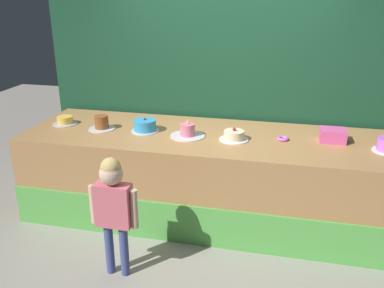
{
  "coord_description": "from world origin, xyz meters",
  "views": [
    {
      "loc": [
        0.7,
        -3.31,
        2.31
      ],
      "look_at": [
        -0.15,
        0.35,
        0.89
      ],
      "focal_mm": 38.57,
      "sensor_mm": 36.0,
      "label": 1
    }
  ],
  "objects_px": {
    "cake_center_left": "(145,126)",
    "cake_left": "(102,123)",
    "pink_box": "(333,135)",
    "cake_center_right": "(188,132)",
    "cake_far_left": "(65,121)",
    "donut": "(283,139)",
    "cake_right": "(234,136)",
    "child_figure": "(113,201)"
  },
  "relations": [
    {
      "from": "donut",
      "to": "cake_far_left",
      "type": "relative_size",
      "value": 0.43
    },
    {
      "from": "cake_far_left",
      "to": "cake_right",
      "type": "height_order",
      "value": "cake_right"
    },
    {
      "from": "cake_left",
      "to": "cake_right",
      "type": "xyz_separation_m",
      "value": [
        1.41,
        -0.02,
        -0.02
      ]
    },
    {
      "from": "child_figure",
      "to": "pink_box",
      "type": "xyz_separation_m",
      "value": [
        1.77,
        1.25,
        0.28
      ]
    },
    {
      "from": "cake_left",
      "to": "cake_center_left",
      "type": "relative_size",
      "value": 0.96
    },
    {
      "from": "pink_box",
      "to": "cake_far_left",
      "type": "relative_size",
      "value": 0.9
    },
    {
      "from": "cake_center_left",
      "to": "cake_left",
      "type": "bearing_deg",
      "value": -175.43
    },
    {
      "from": "pink_box",
      "to": "cake_center_left",
      "type": "bearing_deg",
      "value": -176.51
    },
    {
      "from": "donut",
      "to": "cake_left",
      "type": "height_order",
      "value": "cake_left"
    },
    {
      "from": "cake_left",
      "to": "cake_far_left",
      "type": "bearing_deg",
      "value": 170.97
    },
    {
      "from": "pink_box",
      "to": "cake_right",
      "type": "height_order",
      "value": "cake_right"
    },
    {
      "from": "cake_left",
      "to": "cake_right",
      "type": "relative_size",
      "value": 0.96
    },
    {
      "from": "donut",
      "to": "cake_center_right",
      "type": "bearing_deg",
      "value": -173.78
    },
    {
      "from": "cake_left",
      "to": "cake_right",
      "type": "distance_m",
      "value": 1.41
    },
    {
      "from": "cake_far_left",
      "to": "cake_center_left",
      "type": "xyz_separation_m",
      "value": [
        0.94,
        -0.04,
        0.02
      ]
    },
    {
      "from": "pink_box",
      "to": "cake_center_left",
      "type": "distance_m",
      "value": 1.89
    },
    {
      "from": "cake_far_left",
      "to": "child_figure",
      "type": "bearing_deg",
      "value": -48.01
    },
    {
      "from": "cake_far_left",
      "to": "cake_left",
      "type": "distance_m",
      "value": 0.48
    },
    {
      "from": "pink_box",
      "to": "cake_right",
      "type": "bearing_deg",
      "value": -169.57
    },
    {
      "from": "cake_center_left",
      "to": "cake_right",
      "type": "bearing_deg",
      "value": -3.55
    },
    {
      "from": "pink_box",
      "to": "cake_left",
      "type": "xyz_separation_m",
      "value": [
        -2.35,
        -0.15,
        -0.0
      ]
    },
    {
      "from": "child_figure",
      "to": "donut",
      "type": "relative_size",
      "value": 9.31
    },
    {
      "from": "cake_center_left",
      "to": "cake_center_right",
      "type": "bearing_deg",
      "value": -6.52
    },
    {
      "from": "child_figure",
      "to": "donut",
      "type": "distance_m",
      "value": 1.77
    },
    {
      "from": "cake_center_left",
      "to": "cake_far_left",
      "type": "bearing_deg",
      "value": 177.74
    },
    {
      "from": "cake_far_left",
      "to": "cake_center_right",
      "type": "relative_size",
      "value": 0.78
    },
    {
      "from": "child_figure",
      "to": "donut",
      "type": "height_order",
      "value": "child_figure"
    },
    {
      "from": "child_figure",
      "to": "cake_center_left",
      "type": "xyz_separation_m",
      "value": [
        -0.11,
        1.13,
        0.28
      ]
    },
    {
      "from": "cake_center_left",
      "to": "child_figure",
      "type": "bearing_deg",
      "value": -84.41
    },
    {
      "from": "pink_box",
      "to": "cake_center_right",
      "type": "relative_size",
      "value": 0.69
    },
    {
      "from": "cake_center_left",
      "to": "donut",
      "type": "bearing_deg",
      "value": 1.98
    },
    {
      "from": "pink_box",
      "to": "cake_center_right",
      "type": "bearing_deg",
      "value": -173.19
    },
    {
      "from": "cake_left",
      "to": "cake_center_right",
      "type": "bearing_deg",
      "value": -0.98
    },
    {
      "from": "donut",
      "to": "cake_right",
      "type": "relative_size",
      "value": 0.4
    },
    {
      "from": "donut",
      "to": "cake_right",
      "type": "distance_m",
      "value": 0.48
    },
    {
      "from": "pink_box",
      "to": "cake_right",
      "type": "relative_size",
      "value": 0.84
    },
    {
      "from": "donut",
      "to": "child_figure",
      "type": "bearing_deg",
      "value": -137.78
    },
    {
      "from": "child_figure",
      "to": "cake_center_left",
      "type": "bearing_deg",
      "value": 95.59
    },
    {
      "from": "cake_center_right",
      "to": "cake_right",
      "type": "bearing_deg",
      "value": -0.56
    },
    {
      "from": "child_figure",
      "to": "cake_left",
      "type": "bearing_deg",
      "value": 117.99
    },
    {
      "from": "pink_box",
      "to": "cake_far_left",
      "type": "xyz_separation_m",
      "value": [
        -2.82,
        -0.08,
        -0.03
      ]
    },
    {
      "from": "cake_right",
      "to": "cake_far_left",
      "type": "bearing_deg",
      "value": 177.1
    }
  ]
}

